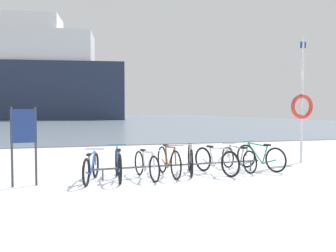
% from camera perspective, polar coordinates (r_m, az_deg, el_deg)
% --- Properties ---
extents(ground, '(80.00, 132.00, 0.08)m').
position_cam_1_polar(ground, '(60.96, -13.84, 0.87)').
color(ground, silver).
extents(bike_rack, '(4.60, 0.38, 0.31)m').
position_cam_1_polar(bike_rack, '(9.31, 2.32, -6.30)').
color(bike_rack, '#4C5156').
rests_on(bike_rack, ground).
extents(bicycle_0, '(0.59, 1.62, 0.75)m').
position_cam_1_polar(bicycle_0, '(8.67, -12.25, -6.56)').
color(bicycle_0, black).
rests_on(bicycle_0, ground).
extents(bicycle_1, '(0.46, 1.76, 0.83)m').
position_cam_1_polar(bicycle_1, '(8.78, -8.00, -6.16)').
color(bicycle_1, black).
rests_on(bicycle_1, ground).
extents(bicycle_2, '(0.46, 1.70, 0.75)m').
position_cam_1_polar(bicycle_2, '(8.87, -3.49, -6.27)').
color(bicycle_2, black).
rests_on(bicycle_2, ground).
extents(bicycle_3, '(0.46, 1.76, 0.85)m').
position_cam_1_polar(bicycle_3, '(9.20, 0.11, -5.70)').
color(bicycle_3, black).
rests_on(bicycle_3, ground).
extents(bicycle_4, '(0.59, 1.64, 0.83)m').
position_cam_1_polar(bicycle_4, '(9.53, 3.61, -5.46)').
color(bicycle_4, black).
rests_on(bicycle_4, ground).
extents(bicycle_5, '(0.67, 1.68, 0.79)m').
position_cam_1_polar(bicycle_5, '(9.56, 7.73, -5.57)').
color(bicycle_5, black).
rests_on(bicycle_5, ground).
extents(bicycle_6, '(0.46, 1.70, 0.74)m').
position_cam_1_polar(bicycle_6, '(10.22, 11.22, -5.17)').
color(bicycle_6, black).
rests_on(bicycle_6, ground).
extents(bicycle_7, '(0.73, 1.62, 0.80)m').
position_cam_1_polar(bicycle_7, '(10.47, 14.60, -4.88)').
color(bicycle_7, black).
rests_on(bicycle_7, ground).
extents(info_sign, '(0.55, 0.10, 1.78)m').
position_cam_1_polar(info_sign, '(8.51, -22.19, -1.09)').
color(info_sign, '#33383D').
rests_on(info_sign, ground).
extents(rescue_post, '(0.80, 0.12, 4.04)m').
position_cam_1_polar(rescue_post, '(12.25, 20.75, 3.37)').
color(rescue_post, silver).
rests_on(rescue_post, ground).
extents(ferry_ship, '(38.72, 15.29, 22.63)m').
position_cam_1_polar(ferry_ship, '(68.55, -23.37, 7.30)').
color(ferry_ship, '#232D47').
rests_on(ferry_ship, ground).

